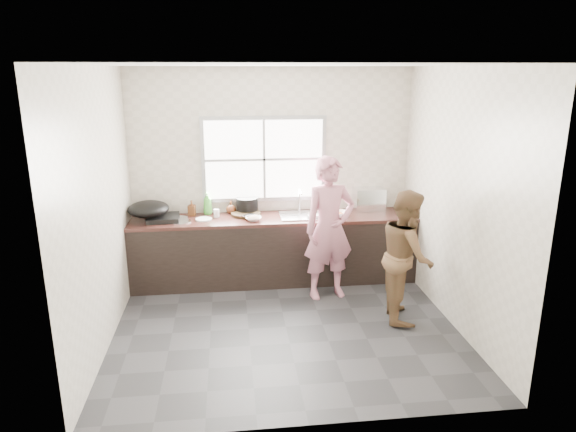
{
  "coord_description": "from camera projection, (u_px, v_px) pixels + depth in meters",
  "views": [
    {
      "loc": [
        -0.56,
        -4.94,
        2.66
      ],
      "look_at": [
        0.1,
        0.65,
        1.05
      ],
      "focal_mm": 32.0,
      "sensor_mm": 36.0,
      "label": 1
    }
  ],
  "objects": [
    {
      "name": "faucet",
      "position": [
        299.0,
        201.0,
        6.69
      ],
      "size": [
        0.02,
        0.02,
        0.3
      ],
      "primitive_type": "cylinder",
      "color": "silver",
      "rests_on": "countertop"
    },
    {
      "name": "bowl_held",
      "position": [
        313.0,
        216.0,
        6.44
      ],
      "size": [
        0.24,
        0.24,
        0.06
      ],
      "primitive_type": "imported",
      "rotation": [
        0.0,
        0.0,
        -0.29
      ],
      "color": "white",
      "rests_on": "countertop"
    },
    {
      "name": "person_side",
      "position": [
        407.0,
        255.0,
        5.55
      ],
      "size": [
        0.66,
        0.79,
        1.44
      ],
      "primitive_type": "imported",
      "rotation": [
        0.0,
        0.0,
        1.4
      ],
      "color": "brown",
      "rests_on": "floor"
    },
    {
      "name": "ceiling",
      "position": [
        285.0,
        64.0,
        4.76
      ],
      "size": [
        3.6,
        3.2,
        0.01
      ],
      "primitive_type": "cube",
      "color": "silver",
      "rests_on": "wall_back"
    },
    {
      "name": "glass_jar",
      "position": [
        216.0,
        213.0,
        6.47
      ],
      "size": [
        0.09,
        0.09,
        0.1
      ],
      "primitive_type": "cylinder",
      "rotation": [
        0.0,
        0.0,
        -0.34
      ],
      "color": "white",
      "rests_on": "countertop"
    },
    {
      "name": "cleaver",
      "position": [
        248.0,
        215.0,
        6.43
      ],
      "size": [
        0.19,
        0.18,
        0.01
      ],
      "primitive_type": "cube",
      "rotation": [
        0.0,
        0.0,
        0.7
      ],
      "color": "silver",
      "rests_on": "cutting_board"
    },
    {
      "name": "pot_lid_right",
      "position": [
        181.0,
        222.0,
        6.28
      ],
      "size": [
        0.26,
        0.26,
        0.01
      ],
      "primitive_type": "cylinder",
      "rotation": [
        0.0,
        0.0,
        0.03
      ],
      "color": "silver",
      "rests_on": "countertop"
    },
    {
      "name": "bottle_brown_short",
      "position": [
        231.0,
        208.0,
        6.64
      ],
      "size": [
        0.15,
        0.15,
        0.15
      ],
      "primitive_type": "imported",
      "rotation": [
        0.0,
        0.0,
        -0.31
      ],
      "color": "#512714",
      "rests_on": "countertop"
    },
    {
      "name": "wall_back",
      "position": [
        272.0,
        174.0,
        6.67
      ],
      "size": [
        3.6,
        0.01,
        2.7
      ],
      "primitive_type": "cube",
      "color": "beige",
      "rests_on": "ground"
    },
    {
      "name": "window_frame",
      "position": [
        264.0,
        159.0,
        6.59
      ],
      "size": [
        1.6,
        0.05,
        1.1
      ],
      "primitive_type": "cube",
      "color": "#9EA0A5",
      "rests_on": "wall_back"
    },
    {
      "name": "window_glazing",
      "position": [
        264.0,
        160.0,
        6.56
      ],
      "size": [
        1.5,
        0.01,
        1.0
      ],
      "primitive_type": "cube",
      "color": "white",
      "rests_on": "window_frame"
    },
    {
      "name": "countertop",
      "position": [
        274.0,
        218.0,
        6.51
      ],
      "size": [
        3.6,
        0.64,
        0.04
      ],
      "primitive_type": "cube",
      "color": "#331915",
      "rests_on": "cabinet"
    },
    {
      "name": "wall_right",
      "position": [
        458.0,
        200.0,
        5.34
      ],
      "size": [
        0.01,
        3.2,
        2.7
      ],
      "primitive_type": "cube",
      "color": "beige",
      "rests_on": "ground"
    },
    {
      "name": "pot_lid_left",
      "position": [
        179.0,
        218.0,
        6.42
      ],
      "size": [
        0.3,
        0.3,
        0.01
      ],
      "primitive_type": "cylinder",
      "rotation": [
        0.0,
        0.0,
        0.4
      ],
      "color": "silver",
      "rests_on": "countertop"
    },
    {
      "name": "wall_front",
      "position": [
        311.0,
        263.0,
        3.6
      ],
      "size": [
        3.6,
        0.01,
        2.7
      ],
      "primitive_type": "cube",
      "color": "silver",
      "rests_on": "ground"
    },
    {
      "name": "cabinet",
      "position": [
        275.0,
        250.0,
        6.63
      ],
      "size": [
        3.6,
        0.62,
        0.82
      ],
      "primitive_type": "cube",
      "color": "black",
      "rests_on": "floor"
    },
    {
      "name": "bowl_mince",
      "position": [
        253.0,
        219.0,
        6.33
      ],
      "size": [
        0.2,
        0.2,
        0.05
      ],
      "primitive_type": "imported",
      "rotation": [
        0.0,
        0.0,
        -0.04
      ],
      "color": "white",
      "rests_on": "countertop"
    },
    {
      "name": "bowl_crabs",
      "position": [
        338.0,
        215.0,
        6.49
      ],
      "size": [
        0.23,
        0.23,
        0.06
      ],
      "primitive_type": "imported",
      "rotation": [
        0.0,
        0.0,
        -0.24
      ],
      "color": "white",
      "rests_on": "countertop"
    },
    {
      "name": "cutting_board",
      "position": [
        246.0,
        214.0,
        6.57
      ],
      "size": [
        0.41,
        0.41,
        0.04
      ],
      "primitive_type": "cylinder",
      "rotation": [
        0.0,
        0.0,
        0.08
      ],
      "color": "black",
      "rests_on": "countertop"
    },
    {
      "name": "sink",
      "position": [
        302.0,
        216.0,
        6.54
      ],
      "size": [
        0.55,
        0.45,
        0.02
      ],
      "primitive_type": "cube",
      "color": "silver",
      "rests_on": "countertop"
    },
    {
      "name": "dish_rack",
      "position": [
        369.0,
        199.0,
        6.8
      ],
      "size": [
        0.41,
        0.29,
        0.3
      ],
      "primitive_type": "cube",
      "rotation": [
        0.0,
        0.0,
        0.04
      ],
      "color": "silver",
      "rests_on": "countertop"
    },
    {
      "name": "floor",
      "position": [
        286.0,
        327.0,
        5.51
      ],
      "size": [
        3.6,
        3.2,
        0.01
      ],
      "primitive_type": "cube",
      "color": "#29292C",
      "rests_on": "ground"
    },
    {
      "name": "wall_left",
      "position": [
        99.0,
        211.0,
        4.93
      ],
      "size": [
        0.01,
        3.2,
        2.7
      ],
      "primitive_type": "cube",
      "color": "beige",
      "rests_on": "ground"
    },
    {
      "name": "black_pot",
      "position": [
        247.0,
        205.0,
        6.66
      ],
      "size": [
        0.31,
        0.31,
        0.2
      ],
      "primitive_type": "cylinder",
      "rotation": [
        0.0,
        0.0,
        0.11
      ],
      "color": "black",
      "rests_on": "countertop"
    },
    {
      "name": "burner",
      "position": [
        163.0,
        218.0,
        6.35
      ],
      "size": [
        0.41,
        0.41,
        0.06
      ],
      "primitive_type": "cube",
      "rotation": [
        0.0,
        0.0,
        0.05
      ],
      "color": "black",
      "rests_on": "countertop"
    },
    {
      "name": "woman",
      "position": [
        329.0,
        233.0,
        6.06
      ],
      "size": [
        0.65,
        0.49,
        1.6
      ],
      "primitive_type": "imported",
      "rotation": [
        0.0,
        0.0,
        0.2
      ],
      "color": "#C07386",
      "rests_on": "floor"
    },
    {
      "name": "bottle_green",
      "position": [
        208.0,
        203.0,
        6.59
      ],
      "size": [
        0.14,
        0.14,
        0.29
      ],
      "primitive_type": "imported",
      "rotation": [
        0.0,
        0.0,
        -0.26
      ],
      "color": "green",
      "rests_on": "countertop"
    },
    {
      "name": "wok",
      "position": [
        149.0,
        209.0,
        6.28
      ],
      "size": [
        0.61,
        0.61,
        0.19
      ],
      "primitive_type": "ellipsoid",
      "rotation": [
        0.0,
        0.0,
        -0.25
      ],
      "color": "black",
      "rests_on": "burner"
    },
    {
      "name": "plate_food",
      "position": [
        204.0,
        219.0,
        6.37
      ],
      "size": [
        0.23,
        0.23,
        0.02
      ],
      "primitive_type": "cylinder",
      "rotation": [
        0.0,
        0.0,
        0.13
      ],
      "color": "white",
      "rests_on": "countertop"
    },
    {
      "name": "bottle_brown_tall",
      "position": [
        192.0,
        209.0,
        6.54
      ],
      "size": [
        0.09,
        0.1,
        0.18
      ],
      "primitive_type": "imported",
      "rotation": [
        0.0,
        0.0,
        -0.16
      ],
      "color": "#502B14",
      "rests_on": "countertop"
    }
  ]
}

